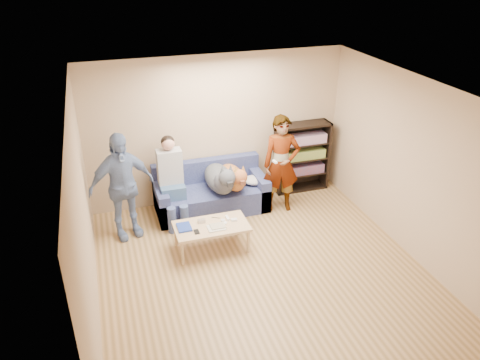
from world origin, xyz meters
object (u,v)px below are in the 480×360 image
object	(u,v)px
dog_tan	(233,178)
person_standing_left	(122,186)
sofa	(211,194)
bookshelf	(301,155)
dog_gray	(221,179)
person_seated	(171,177)
notebook_blue	(184,227)
camera_silver	(201,221)
person_standing_right	(281,164)
coffee_table	(211,228)

from	to	relation	value
dog_tan	person_standing_left	bearing A→B (deg)	-173.09
sofa	bookshelf	bearing A→B (deg)	7.40
person_standing_left	bookshelf	xyz separation A→B (m)	(3.28, 0.64, -0.19)
dog_gray	person_seated	bearing A→B (deg)	174.66
notebook_blue	camera_silver	world-z (taller)	camera_silver
person_standing_right	dog_tan	xyz separation A→B (m)	(-0.79, 0.17, -0.22)
person_standing_right	sofa	size ratio (longest dim) A/B	0.89
notebook_blue	coffee_table	distance (m)	0.41
notebook_blue	bookshelf	bearing A→B (deg)	28.85
person_standing_left	dog_tan	bearing A→B (deg)	-8.06
camera_silver	bookshelf	distance (m)	2.58
person_standing_right	coffee_table	xyz separation A→B (m)	(-1.45, -0.84, -0.48)
notebook_blue	dog_tan	world-z (taller)	dog_tan
notebook_blue	dog_tan	bearing A→B (deg)	42.37
notebook_blue	dog_gray	xyz separation A→B (m)	(0.82, 0.94, 0.23)
person_standing_right	notebook_blue	xyz separation A→B (m)	(-1.85, -0.79, -0.42)
person_standing_right	coffee_table	bearing A→B (deg)	-137.17
person_standing_left	camera_silver	bearing A→B (deg)	-46.97
camera_silver	sofa	world-z (taller)	sofa
notebook_blue	person_seated	size ratio (longest dim) A/B	0.18
camera_silver	person_standing_right	bearing A→B (deg)	24.66
bookshelf	person_standing_right	bearing A→B (deg)	-137.91
person_standing_right	notebook_blue	bearing A→B (deg)	-144.15
person_seated	sofa	bearing A→B (deg)	10.59
person_standing_right	bookshelf	xyz separation A→B (m)	(0.65, 0.58, -0.17)
person_standing_left	coffee_table	xyz separation A→B (m)	(1.19, -0.79, -0.49)
person_standing_left	dog_gray	world-z (taller)	person_standing_left
person_standing_left	notebook_blue	distance (m)	1.16
person_standing_right	person_standing_left	bearing A→B (deg)	-166.18
coffee_table	bookshelf	world-z (taller)	bookshelf
coffee_table	dog_tan	bearing A→B (deg)	57.11
person_standing_left	sofa	xyz separation A→B (m)	(1.48, 0.40, -0.59)
person_seated	bookshelf	xyz separation A→B (m)	(2.48, 0.36, -0.09)
person_standing_left	bookshelf	size ratio (longest dim) A/B	1.33
camera_silver	coffee_table	xyz separation A→B (m)	(0.12, -0.12, -0.07)
coffee_table	bookshelf	bearing A→B (deg)	34.21
bookshelf	dog_tan	bearing A→B (deg)	-164.03
sofa	notebook_blue	bearing A→B (deg)	-121.30
coffee_table	bookshelf	xyz separation A→B (m)	(2.09, 1.42, 0.31)
camera_silver	sofa	distance (m)	1.16
person_seated	bookshelf	distance (m)	2.51
sofa	dog_gray	distance (m)	0.45
notebook_blue	camera_silver	xyz separation A→B (m)	(0.28, 0.07, 0.01)
coffee_table	bookshelf	distance (m)	2.55
person_seated	coffee_table	xyz separation A→B (m)	(0.38, -1.06, -0.40)
person_standing_left	camera_silver	xyz separation A→B (m)	(1.07, -0.67, -0.42)
person_standing_left	sofa	bearing A→B (deg)	0.18
sofa	coffee_table	size ratio (longest dim) A/B	1.73
notebook_blue	dog_gray	distance (m)	1.27
person_seated	dog_gray	world-z (taller)	person_seated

